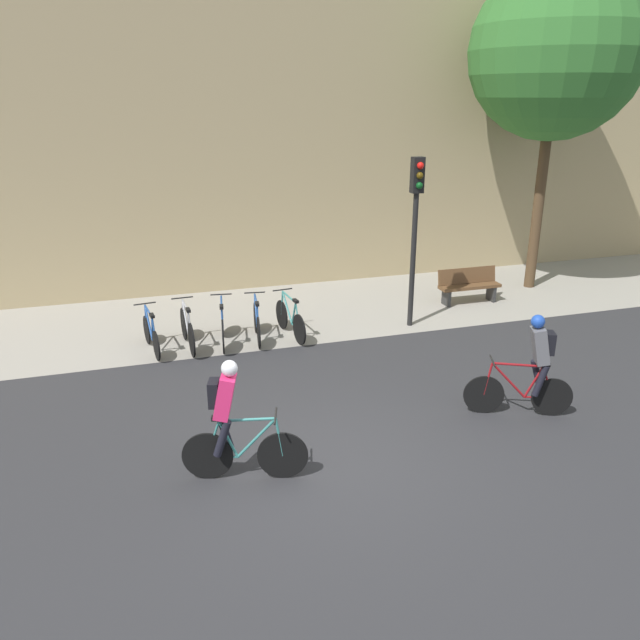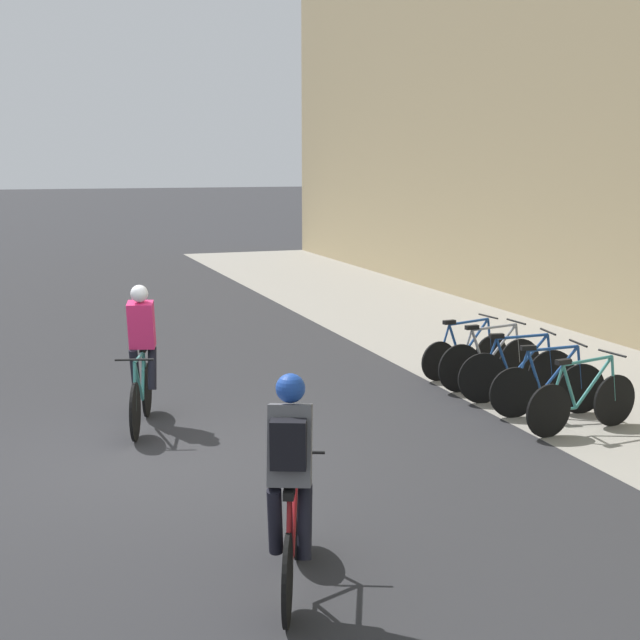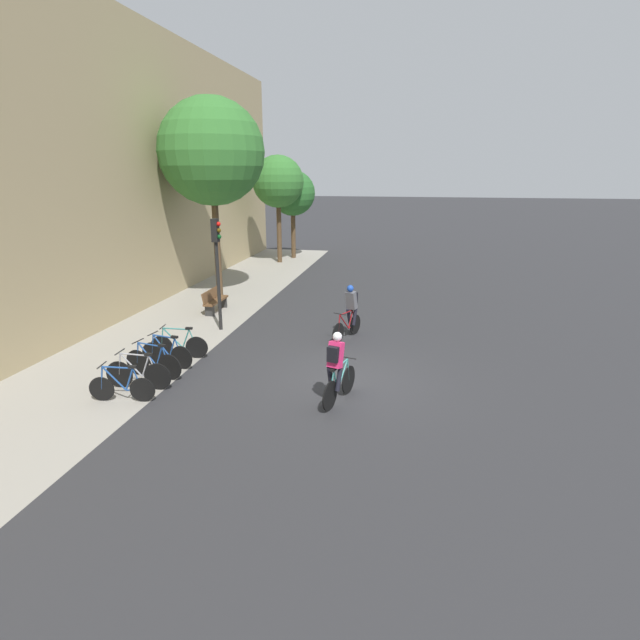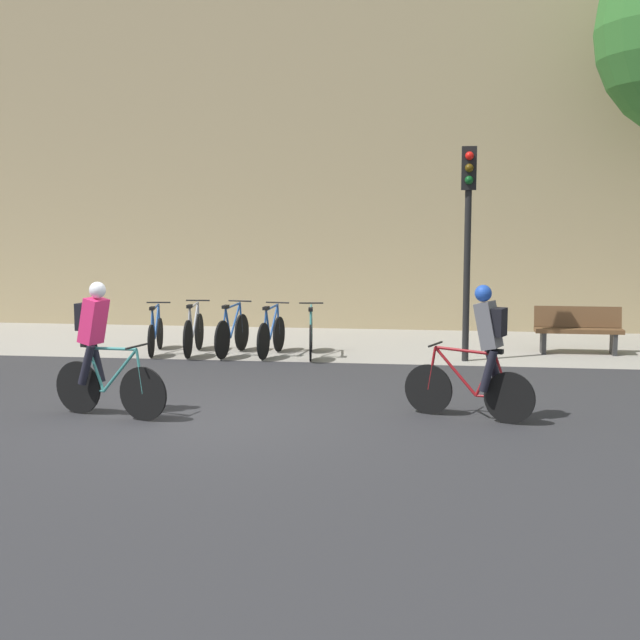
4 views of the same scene
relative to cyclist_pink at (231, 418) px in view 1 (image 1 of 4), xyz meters
name	(u,v)px [view 1 (image 1 of 4)]	position (x,y,z in m)	size (l,w,h in m)	color
ground	(332,464)	(1.42, -0.07, -0.95)	(200.00, 200.00, 0.00)	#2B2B2D
kerb_strip	(245,316)	(1.42, 6.68, -0.94)	(44.00, 4.50, 0.01)	gray
building_facade	(217,78)	(1.42, 9.23, 4.51)	(44.00, 0.60, 10.92)	tan
cyclist_pink	(231,418)	(0.00, 0.00, 0.00)	(1.69, 0.62, 1.80)	black
cyclist_grey	(533,363)	(5.03, 0.38, 0.00)	(1.68, 0.74, 1.78)	black
parked_bike_0	(151,334)	(-0.85, 5.07, -0.56)	(0.46, 1.60, 0.94)	black
parked_bike_1	(187,329)	(-0.11, 5.07, -0.53)	(0.46, 1.74, 0.99)	black
parked_bike_2	(223,325)	(0.64, 5.07, -0.53)	(0.46, 1.72, 0.99)	black
parked_bike_3	(257,322)	(1.38, 5.07, -0.54)	(0.46, 1.62, 0.97)	black
parked_bike_4	(290,319)	(2.13, 5.07, -0.55)	(0.46, 1.72, 0.97)	black
traffic_light_pole	(416,212)	(4.97, 4.91, 1.69)	(0.26, 0.30, 3.82)	black
bench	(469,285)	(7.12, 6.03, -0.48)	(1.62, 0.44, 0.89)	brown
street_tree_0	(557,52)	(9.49, 6.79, 5.13)	(4.33, 4.33, 8.25)	#4C3823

